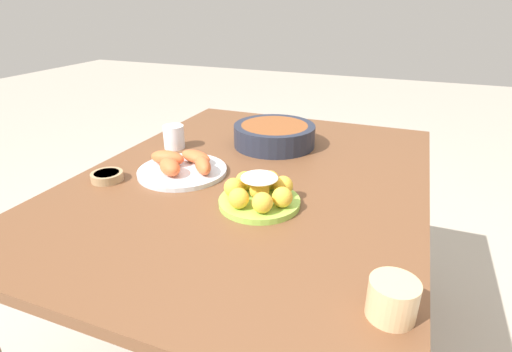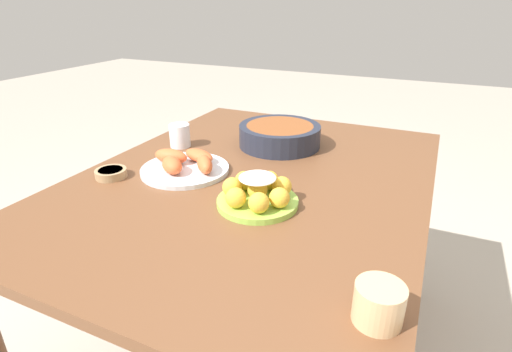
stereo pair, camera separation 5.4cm
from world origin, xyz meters
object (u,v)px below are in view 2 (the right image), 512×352
(seafood_platter, at_px, (185,165))
(cup_near, at_px, (379,304))
(cup_far, at_px, (180,135))
(dining_table, at_px, (255,202))
(sauce_bowl, at_px, (111,173))
(cake_plate, at_px, (257,193))
(serving_bowl, at_px, (280,135))

(seafood_platter, distance_m, cup_near, 0.76)
(cup_near, distance_m, cup_far, 0.98)
(dining_table, xyz_separation_m, sauce_bowl, (-0.19, 0.39, 0.10))
(cup_far, bearing_deg, sauce_bowl, 173.87)
(cake_plate, distance_m, sauce_bowl, 0.48)
(seafood_platter, bearing_deg, cake_plate, -109.81)
(cake_plate, distance_m, cup_near, 0.46)
(seafood_platter, bearing_deg, serving_bowl, -27.77)
(serving_bowl, xyz_separation_m, seafood_platter, (-0.34, 0.18, -0.02))
(seafood_platter, relative_size, cup_near, 3.23)
(cup_near, height_order, cup_far, cup_far)
(cup_far, bearing_deg, seafood_platter, -141.64)
(cake_plate, height_order, cup_far, cake_plate)
(serving_bowl, distance_m, sauce_bowl, 0.59)
(serving_bowl, bearing_deg, cup_far, 115.62)
(sauce_bowl, bearing_deg, serving_bowl, -37.31)
(sauce_bowl, bearing_deg, cake_plate, -86.99)
(serving_bowl, height_order, cup_near, serving_bowl)
(serving_bowl, relative_size, sauce_bowl, 3.16)
(dining_table, bearing_deg, cup_near, -136.27)
(cup_far, bearing_deg, dining_table, -109.10)
(sauce_bowl, bearing_deg, dining_table, -63.63)
(cake_plate, distance_m, cup_far, 0.53)
(cup_far, bearing_deg, cake_plate, -123.42)
(cake_plate, height_order, seafood_platter, cake_plate)
(dining_table, xyz_separation_m, cup_near, (-0.46, -0.44, 0.13))
(cake_plate, bearing_deg, dining_table, 27.02)
(serving_bowl, distance_m, cup_near, 0.87)
(serving_bowl, bearing_deg, dining_table, -174.02)
(serving_bowl, relative_size, cup_near, 3.47)
(dining_table, xyz_separation_m, cup_far, (0.12, 0.35, 0.13))
(seafood_platter, relative_size, cup_far, 3.32)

